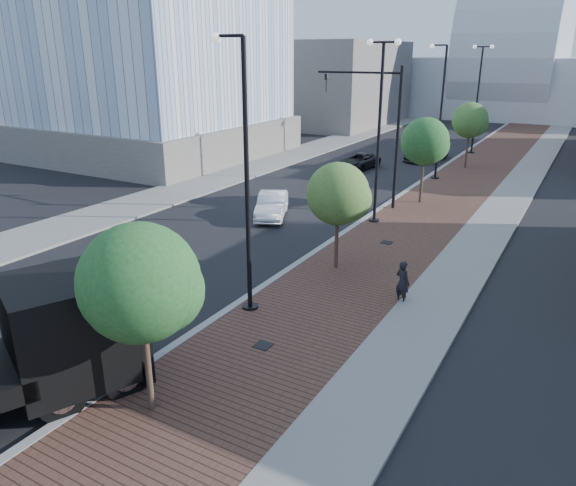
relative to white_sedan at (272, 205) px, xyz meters
The scene contains 22 objects.
sidewalk 21.43m from the white_sedan, 67.37° to the left, with size 7.00×140.00×0.12m, color #4C2D23.
concrete_strip 22.60m from the white_sedan, 61.04° to the left, with size 2.40×140.00×0.13m, color slate.
curb 20.34m from the white_sedan, 76.51° to the left, with size 0.30×140.00×0.14m, color gray.
west_sidewalk 21.43m from the white_sedan, 112.67° to the left, with size 4.00×140.00×0.12m, color slate.
white_sedan is the anchor object (origin of this frame).
dark_car_mid 14.69m from the white_sedan, 93.73° to the left, with size 1.99×4.31×1.20m, color black.
dark_car_far 20.96m from the white_sedan, 82.69° to the left, with size 2.04×5.01×1.45m, color black.
pedestrian 12.02m from the white_sedan, 35.47° to the right, with size 0.60×0.39×1.63m, color black.
streetlight_1 12.06m from the white_sedan, 62.93° to the right, with size 1.44×0.56×9.21m.
streetlight_2 6.98m from the white_sedan, 18.32° to the left, with size 1.72×0.56×9.28m.
streetlight_3 15.18m from the white_sedan, 69.20° to the left, with size 1.44×0.56×9.21m.
streetlight_4 26.64m from the white_sedan, 78.29° to the left, with size 1.72×0.56×9.28m.
traffic_mast 7.81m from the white_sedan, 47.03° to the left, with size 5.09×0.20×8.00m.
tree_0 17.66m from the white_sedan, 68.49° to the right, with size 2.86×2.86×5.02m.
tree_1 8.64m from the white_sedan, 39.19° to the right, with size 2.57×2.55×4.56m.
tree_2 9.82m from the white_sedan, 46.76° to the left, with size 2.78×2.78×5.16m.
tree_3 20.08m from the white_sedan, 71.23° to the left, with size 2.70×2.70×5.12m.
tower_podium 22.58m from the white_sedan, 148.57° to the left, with size 19.00×19.00×3.00m, color #625D58.
convention_center 65.04m from the white_sedan, 87.58° to the left, with size 50.00×30.00×50.00m.
commercial_block_nw 42.81m from the white_sedan, 110.99° to the left, with size 14.00×20.00×10.00m, color #65605A.
utility_cover_1 14.17m from the white_sedan, 59.72° to the right, with size 0.50×0.50×0.02m, color black.
utility_cover_2 7.27m from the white_sedan, ahead, with size 0.50×0.50×0.02m, color black.
Camera 1 is at (10.30, -4.24, 8.63)m, focal length 33.55 mm.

